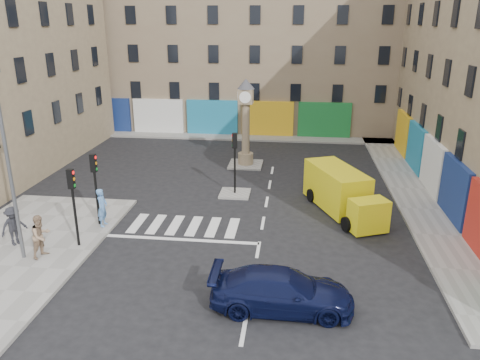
% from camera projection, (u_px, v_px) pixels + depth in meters
% --- Properties ---
extents(ground, '(120.00, 120.00, 0.00)m').
position_uv_depth(ground, '(256.00, 260.00, 20.67)').
color(ground, black).
rests_on(ground, ground).
extents(sidewalk_right, '(2.60, 30.00, 0.15)m').
position_uv_depth(sidewalk_right, '(410.00, 189.00, 29.04)').
color(sidewalk_right, gray).
rests_on(sidewalk_right, ground).
extents(sidewalk_far, '(32.00, 2.40, 0.15)m').
position_uv_depth(sidewalk_far, '(233.00, 137.00, 41.92)').
color(sidewalk_far, gray).
rests_on(sidewalk_far, ground).
extents(island_near, '(1.80, 1.80, 0.12)m').
position_uv_depth(island_near, '(235.00, 193.00, 28.38)').
color(island_near, gray).
rests_on(island_near, ground).
extents(island_far, '(2.40, 2.40, 0.12)m').
position_uv_depth(island_far, '(246.00, 164.00, 34.01)').
color(island_far, gray).
rests_on(island_far, ground).
extents(building_far, '(32.00, 10.00, 17.00)m').
position_uv_depth(building_far, '(241.00, 36.00, 44.60)').
color(building_far, '#7E6C54').
rests_on(building_far, ground).
extents(traffic_light_left_near, '(0.28, 0.22, 3.70)m').
position_uv_depth(traffic_light_left_near, '(73.00, 195.00, 20.94)').
color(traffic_light_left_near, black).
rests_on(traffic_light_left_near, sidewalk_left).
extents(traffic_light_left_far, '(0.28, 0.22, 3.70)m').
position_uv_depth(traffic_light_left_far, '(95.00, 178.00, 23.19)').
color(traffic_light_left_far, black).
rests_on(traffic_light_left_far, sidewalk_left).
extents(traffic_light_island, '(0.28, 0.22, 3.70)m').
position_uv_depth(traffic_light_island, '(235.00, 153.00, 27.55)').
color(traffic_light_island, black).
rests_on(traffic_light_island, island_near).
extents(lamp_post, '(0.50, 0.25, 8.30)m').
position_uv_depth(lamp_post, '(7.00, 156.00, 19.13)').
color(lamp_post, '#595B60').
rests_on(lamp_post, sidewalk_left).
extents(clock_pillar, '(1.20, 1.20, 6.10)m').
position_uv_depth(clock_pillar, '(246.00, 117.00, 32.86)').
color(clock_pillar, '#907D5E').
rests_on(clock_pillar, island_far).
extents(navy_sedan, '(5.24, 2.17, 1.52)m').
position_uv_depth(navy_sedan, '(282.00, 291.00, 16.99)').
color(navy_sedan, black).
rests_on(navy_sedan, ground).
extents(yellow_van, '(4.20, 6.54, 2.29)m').
position_uv_depth(yellow_van, '(341.00, 192.00, 25.57)').
color(yellow_van, yellow).
rests_on(yellow_van, ground).
extents(pedestrian_blue, '(0.48, 0.72, 1.97)m').
position_uv_depth(pedestrian_blue, '(102.00, 207.00, 23.49)').
color(pedestrian_blue, '#5484C1').
rests_on(pedestrian_blue, sidewalk_left).
extents(pedestrian_tan, '(1.01, 1.14, 1.95)m').
position_uv_depth(pedestrian_tan, '(41.00, 236.00, 20.43)').
color(pedestrian_tan, '#93755A').
rests_on(pedestrian_tan, sidewalk_left).
extents(pedestrian_dark, '(1.21, 1.39, 1.87)m').
position_uv_depth(pedestrian_dark, '(13.00, 226.00, 21.53)').
color(pedestrian_dark, black).
rests_on(pedestrian_dark, sidewalk_left).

